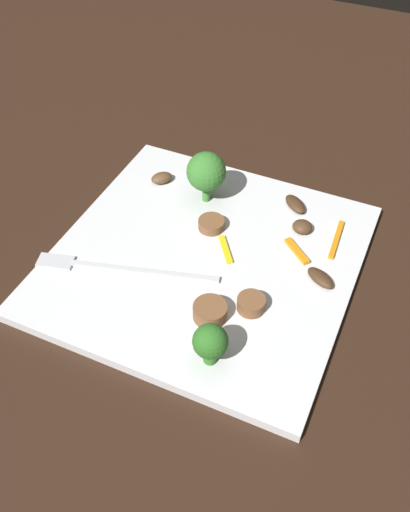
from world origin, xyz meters
TOP-DOWN VIEW (x-y plane):
  - ground_plane at (0.00, 0.00)m, footprint 1.40×1.40m
  - plate at (0.00, 0.00)m, footprint 0.29×0.29m
  - fork at (0.07, 0.05)m, footprint 0.18×0.06m
  - broccoli_floret_0 at (-0.05, 0.11)m, footprint 0.03×0.03m
  - broccoli_floret_1 at (0.03, -0.08)m, footprint 0.04×0.04m
  - sausage_slice_0 at (0.01, -0.04)m, footprint 0.04×0.04m
  - sausage_slice_1 at (-0.07, 0.04)m, footprint 0.03×0.03m
  - sausage_slice_2 at (-0.04, 0.07)m, footprint 0.04×0.04m
  - mushroom_0 at (-0.11, -0.01)m, footprint 0.03×0.03m
  - mushroom_1 at (-0.08, -0.07)m, footprint 0.03×0.02m
  - mushroom_2 at (-0.06, -0.11)m, footprint 0.03×0.03m
  - mushroom_3 at (0.09, -0.09)m, footprint 0.03×0.03m
  - pepper_strip_0 at (-0.11, -0.07)m, footprint 0.01×0.06m
  - pepper_strip_1 at (-0.08, -0.04)m, footprint 0.03×0.03m
  - pepper_strip_2 at (-0.02, -0.02)m, footprint 0.03×0.03m

SIDE VIEW (x-z plane):
  - ground_plane at x=0.00m, z-range 0.00..0.00m
  - plate at x=0.00m, z-range 0.00..0.01m
  - pepper_strip_2 at x=-0.02m, z-range 0.01..0.01m
  - fork at x=0.07m, z-range 0.01..0.01m
  - pepper_strip_0 at x=-0.11m, z-range 0.01..0.01m
  - pepper_strip_1 at x=-0.08m, z-range 0.01..0.01m
  - mushroom_0 at x=-0.11m, z-range 0.01..0.02m
  - mushroom_2 at x=-0.06m, z-range 0.01..0.02m
  - sausage_slice_0 at x=0.01m, z-range 0.01..0.02m
  - mushroom_3 at x=0.09m, z-range 0.01..0.02m
  - mushroom_1 at x=-0.08m, z-range 0.01..0.02m
  - sausage_slice_1 at x=-0.07m, z-range 0.01..0.02m
  - sausage_slice_2 at x=-0.04m, z-range 0.01..0.02m
  - broccoli_floret_0 at x=-0.05m, z-range 0.01..0.06m
  - broccoli_floret_1 at x=0.03m, z-range 0.02..0.08m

